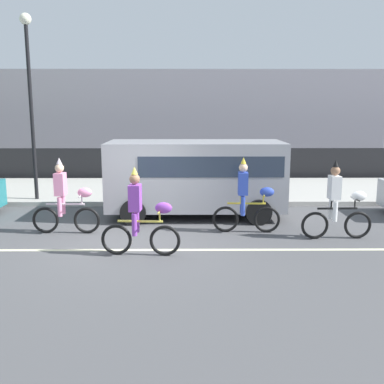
# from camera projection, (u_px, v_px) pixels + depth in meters

# --- Properties ---
(ground_plane) EXTENTS (80.00, 80.00, 0.00)m
(ground_plane) POSITION_uv_depth(u_px,v_px,m) (134.00, 243.00, 10.50)
(ground_plane) COLOR #4C4C4F
(road_centre_line) EXTENTS (36.00, 0.14, 0.01)m
(road_centre_line) POSITION_uv_depth(u_px,v_px,m) (132.00, 250.00, 10.01)
(road_centre_line) COLOR beige
(road_centre_line) RESTS_ON ground
(sidewalk_curb) EXTENTS (60.00, 5.00, 0.15)m
(sidewalk_curb) POSITION_uv_depth(u_px,v_px,m) (155.00, 190.00, 16.88)
(sidewalk_curb) COLOR #ADAAA3
(sidewalk_curb) RESTS_ON ground
(fence_line) EXTENTS (40.00, 0.08, 1.40)m
(fence_line) POSITION_uv_depth(u_px,v_px,m) (160.00, 164.00, 19.61)
(fence_line) COLOR black
(fence_line) RESTS_ON ground
(building_backdrop) EXTENTS (28.00, 8.00, 5.12)m
(building_backdrop) POSITION_uv_depth(u_px,v_px,m) (132.00, 117.00, 27.70)
(building_backdrop) COLOR #99939E
(building_backdrop) RESTS_ON ground
(parade_cyclist_pink) EXTENTS (1.72, 0.50, 1.92)m
(parade_cyclist_pink) POSITION_uv_depth(u_px,v_px,m) (66.00, 201.00, 11.22)
(parade_cyclist_pink) COLOR black
(parade_cyclist_pink) RESTS_ON ground
(parade_cyclist_purple) EXTENTS (1.72, 0.50, 1.92)m
(parade_cyclist_purple) POSITION_uv_depth(u_px,v_px,m) (141.00, 217.00, 9.52)
(parade_cyclist_purple) COLOR black
(parade_cyclist_purple) RESTS_ON ground
(parade_cyclist_cobalt) EXTENTS (1.72, 0.50, 1.92)m
(parade_cyclist_cobalt) POSITION_uv_depth(u_px,v_px,m) (247.00, 200.00, 11.30)
(parade_cyclist_cobalt) COLOR black
(parade_cyclist_cobalt) RESTS_ON ground
(parade_cyclist_zebra) EXTENTS (1.72, 0.50, 1.92)m
(parade_cyclist_zebra) POSITION_uv_depth(u_px,v_px,m) (338.00, 205.00, 10.74)
(parade_cyclist_zebra) COLOR black
(parade_cyclist_zebra) RESTS_ON ground
(parked_van_grey) EXTENTS (5.00, 2.22, 2.18)m
(parked_van_grey) POSITION_uv_depth(u_px,v_px,m) (198.00, 173.00, 12.93)
(parked_van_grey) COLOR #99999E
(parked_van_grey) RESTS_ON ground
(street_lamp_post) EXTENTS (0.36, 0.36, 5.86)m
(street_lamp_post) POSITION_uv_depth(u_px,v_px,m) (29.00, 80.00, 14.20)
(street_lamp_post) COLOR black
(street_lamp_post) RESTS_ON sidewalk_curb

